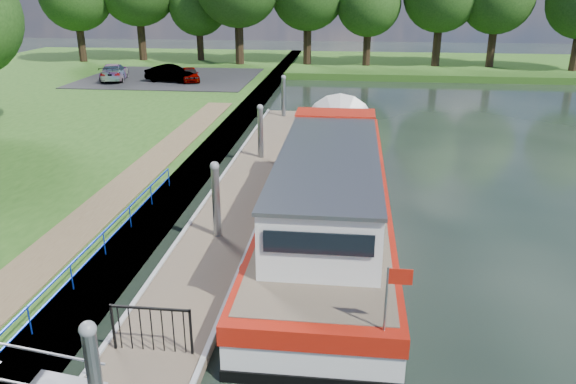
# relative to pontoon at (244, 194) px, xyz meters

# --- Properties ---
(bank_edge) EXTENTS (1.10, 90.00, 0.78)m
(bank_edge) POSITION_rel_pontoon_xyz_m (-2.55, 2.00, 0.20)
(bank_edge) COLOR #473D2D
(bank_edge) RESTS_ON ground
(far_bank) EXTENTS (60.00, 18.00, 0.60)m
(far_bank) POSITION_rel_pontoon_xyz_m (12.00, 39.00, 0.12)
(far_bank) COLOR #254D16
(far_bank) RESTS_ON ground
(footpath) EXTENTS (1.60, 40.00, 0.05)m
(footpath) POSITION_rel_pontoon_xyz_m (-4.40, -5.00, 0.62)
(footpath) COLOR brown
(footpath) RESTS_ON riverbank
(carpark) EXTENTS (14.00, 12.00, 0.06)m
(carpark) POSITION_rel_pontoon_xyz_m (-11.00, 25.00, 0.62)
(carpark) COLOR black
(carpark) RESTS_ON riverbank
(blue_fence) EXTENTS (0.04, 18.04, 0.72)m
(blue_fence) POSITION_rel_pontoon_xyz_m (-2.75, -10.00, 1.13)
(blue_fence) COLOR #0C2DBF
(blue_fence) RESTS_ON riverbank
(pontoon) EXTENTS (2.50, 30.00, 0.56)m
(pontoon) POSITION_rel_pontoon_xyz_m (0.00, 0.00, 0.00)
(pontoon) COLOR brown
(pontoon) RESTS_ON ground
(mooring_piles) EXTENTS (0.30, 27.30, 3.55)m
(mooring_piles) POSITION_rel_pontoon_xyz_m (0.00, 0.00, 1.10)
(mooring_piles) COLOR gray
(mooring_piles) RESTS_ON ground
(gate_panel) EXTENTS (1.85, 0.05, 1.15)m
(gate_panel) POSITION_rel_pontoon_xyz_m (-0.00, -10.80, 0.97)
(gate_panel) COLOR black
(gate_panel) RESTS_ON ground
(barge) EXTENTS (4.36, 21.15, 4.78)m
(barge) POSITION_rel_pontoon_xyz_m (3.60, -0.78, 0.90)
(barge) COLOR black
(barge) RESTS_ON ground
(car_a) EXTENTS (2.45, 3.56, 1.13)m
(car_a) POSITION_rel_pontoon_xyz_m (-8.78, 23.22, 1.21)
(car_a) COLOR #999999
(car_a) RESTS_ON carpark
(car_b) EXTENTS (4.19, 2.09, 1.32)m
(car_b) POSITION_rel_pontoon_xyz_m (-10.22, 22.81, 1.31)
(car_b) COLOR #999999
(car_b) RESTS_ON carpark
(car_c) EXTENTS (2.95, 4.90, 1.33)m
(car_c) POSITION_rel_pontoon_xyz_m (-15.02, 23.03, 1.32)
(car_c) COLOR #999999
(car_c) RESTS_ON carpark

